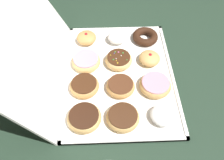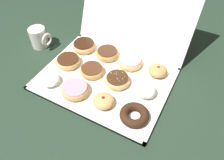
{
  "view_description": "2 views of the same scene",
  "coord_description": "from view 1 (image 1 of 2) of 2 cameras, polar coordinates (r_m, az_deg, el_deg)",
  "views": [
    {
      "loc": [
        -0.56,
        0.05,
        0.72
      ],
      "look_at": [
        -0.04,
        0.03,
        0.03
      ],
      "focal_mm": 36.1,
      "sensor_mm": 36.0,
      "label": 1
    },
    {
      "loc": [
        0.35,
        -0.58,
        0.73
      ],
      "look_at": [
        0.05,
        -0.03,
        0.06
      ],
      "focal_mm": 35.02,
      "sensor_mm": 36.0,
      "label": 2
    }
  ],
  "objects": [
    {
      "name": "jelly_filled_donut_2",
      "position": [
        0.95,
        9.49,
        5.47
      ],
      "size": [
        0.09,
        0.09,
        0.05
      ],
      "color": "tan",
      "rests_on": "donut_box"
    },
    {
      "name": "pink_frosted_donut_1",
      "position": [
        0.87,
        10.88,
        -1.24
      ],
      "size": [
        0.12,
        0.12,
        0.04
      ],
      "color": "tan",
      "rests_on": "donut_box"
    },
    {
      "name": "chocolate_frosted_donut_4",
      "position": [
        0.78,
        2.39,
        -9.39
      ],
      "size": [
        0.12,
        0.12,
        0.04
      ],
      "color": "tan",
      "rests_on": "donut_box"
    },
    {
      "name": "powdered_filled_donut_7",
      "position": [
        1.03,
        1.48,
        10.84
      ],
      "size": [
        0.08,
        0.08,
        0.05
      ],
      "color": "white",
      "rests_on": "donut_box"
    },
    {
      "name": "chocolate_frosted_donut_8",
      "position": [
        0.79,
        -7.04,
        -9.41
      ],
      "size": [
        0.12,
        0.12,
        0.04
      ],
      "color": "tan",
      "rests_on": "donut_box"
    },
    {
      "name": "pink_frosted_donut_10",
      "position": [
        0.94,
        -6.58,
        4.79
      ],
      "size": [
        0.12,
        0.12,
        0.04
      ],
      "color": "#E5B770",
      "rests_on": "donut_box"
    },
    {
      "name": "chocolate_cake_ring_donut_3",
      "position": [
        1.05,
        8.41,
        10.81
      ],
      "size": [
        0.11,
        0.11,
        0.03
      ],
      "color": "#381E11",
      "rests_on": "donut_box"
    },
    {
      "name": "powdered_filled_donut_0",
      "position": [
        0.81,
        12.69,
        -8.71
      ],
      "size": [
        0.09,
        0.09,
        0.04
      ],
      "color": "white",
      "rests_on": "donut_box"
    },
    {
      "name": "jelly_filled_donut_11",
      "position": [
        1.03,
        -6.48,
        10.58
      ],
      "size": [
        0.09,
        0.09,
        0.05
      ],
      "color": "tan",
      "rests_on": "donut_box"
    },
    {
      "name": "ground_plane",
      "position": [
        0.92,
        1.86,
        0.99
      ],
      "size": [
        3.0,
        3.0,
        0.0
      ],
      "primitive_type": "plane",
      "color": "#233828"
    },
    {
      "name": "chocolate_frosted_donut_9",
      "position": [
        0.86,
        -7.01,
        -1.45
      ],
      "size": [
        0.11,
        0.11,
        0.04
      ],
      "color": "tan",
      "rests_on": "donut_box"
    },
    {
      "name": "chocolate_frosted_donut_5",
      "position": [
        0.85,
        2.03,
        -1.53
      ],
      "size": [
        0.11,
        0.11,
        0.04
      ],
      "color": "tan",
      "rests_on": "donut_box"
    },
    {
      "name": "donut_box",
      "position": [
        0.91,
        1.87,
        1.2
      ],
      "size": [
        0.57,
        0.44,
        0.01
      ],
      "color": "white",
      "rests_on": "ground"
    },
    {
      "name": "sprinkle_donut_6",
      "position": [
        0.93,
        1.61,
        5.14
      ],
      "size": [
        0.11,
        0.11,
        0.04
      ],
      "color": "#E5B770",
      "rests_on": "donut_box"
    },
    {
      "name": "box_lid_open",
      "position": [
        0.81,
        -20.55,
        9.37
      ],
      "size": [
        0.57,
        0.18,
        0.41
      ],
      "primitive_type": "cube",
      "rotation": [
        1.17,
        0.0,
        0.0
      ],
      "color": "white",
      "rests_on": "ground"
    }
  ]
}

